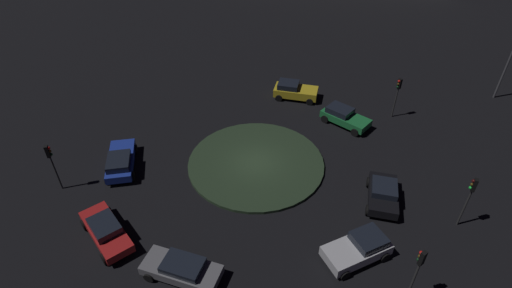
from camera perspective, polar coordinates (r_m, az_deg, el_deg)
ground_plane at (r=30.62m, az=0.00°, el=-2.86°), size 115.96×115.96×0.00m
roundabout_island at (r=30.55m, az=0.00°, el=-2.70°), size 10.31×10.31×0.22m
car_grey at (r=23.84m, az=-10.49°, el=-17.04°), size 4.47×4.32×1.28m
car_yellow at (r=38.30m, az=5.46°, el=7.59°), size 4.05×4.21×1.57m
car_blue at (r=31.38m, az=-18.69°, el=-2.29°), size 4.82×3.17×1.43m
car_silver at (r=24.96m, az=14.40°, el=-14.12°), size 2.27×4.01×1.48m
car_black at (r=28.53m, az=17.61°, el=-6.71°), size 4.09×3.95×1.43m
car_green at (r=35.28m, az=12.41°, el=3.84°), size 4.48×3.11×1.44m
car_red at (r=26.71m, az=-20.55°, el=-11.39°), size 4.79×2.60×1.43m
traffic_light_north at (r=30.15m, az=-27.09°, el=-1.89°), size 0.35×0.39×3.80m
traffic_light_southwest at (r=27.56m, az=28.15°, el=-6.16°), size 0.39×0.37×3.92m
traffic_light_west at (r=22.51m, az=22.08°, el=-15.77°), size 0.37×0.33×3.91m
traffic_light_south at (r=36.44m, az=19.48°, el=7.21°), size 0.30×0.36×3.77m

